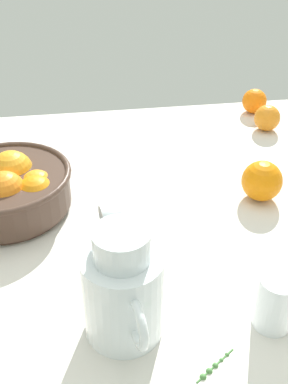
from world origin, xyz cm
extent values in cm
cube|color=silver|center=(0.00, 0.00, -1.50)|extent=(131.92, 103.94, 3.00)
cylinder|color=#473328|center=(-22.61, 8.46, 0.60)|extent=(22.52, 22.52, 1.20)
cylinder|color=#473328|center=(-22.61, 8.46, 4.56)|extent=(24.48, 24.48, 6.71)
torus|color=#473328|center=(-22.61, 8.46, 7.91)|extent=(25.68, 25.68, 1.20)
sphere|color=orange|center=(-16.56, 7.28, 5.47)|extent=(6.69, 6.69, 6.69)
sphere|color=orange|center=(-21.54, 11.59, 6.58)|extent=(8.72, 8.72, 8.72)
sphere|color=orange|center=(-22.19, 4.57, 6.76)|extent=(7.76, 7.76, 7.76)
sphere|color=orange|center=(-16.72, 4.62, 5.19)|extent=(7.86, 7.86, 7.86)
cylinder|color=white|center=(-3.40, -24.32, 6.90)|extent=(11.45, 11.45, 13.80)
cylinder|color=white|center=(-3.40, -24.32, 15.99)|extent=(7.73, 7.73, 4.38)
cone|color=white|center=(-4.20, -19.52, 17.52)|extent=(3.42, 3.25, 2.80)
torus|color=white|center=(-2.33, -30.75, 8.28)|extent=(2.38, 7.37, 7.27)
cylinder|color=gold|center=(-3.40, -24.32, 3.38)|extent=(10.54, 10.54, 6.77)
cylinder|color=white|center=(18.38, -26.73, 4.47)|extent=(5.78, 5.78, 8.94)
cylinder|color=#F89A36|center=(18.38, -26.73, 2.93)|extent=(5.08, 5.08, 5.85)
sphere|color=orange|center=(40.71, 45.02, 3.33)|extent=(6.66, 6.66, 6.66)
sphere|color=orange|center=(40.34, 34.28, 3.33)|extent=(6.66, 6.66, 6.66)
sphere|color=orange|center=(27.98, 4.83, 4.12)|extent=(8.25, 8.25, 8.25)
cylinder|color=#487D3F|center=(8.15, -32.68, 0.15)|extent=(6.48, 4.62, 0.30)
sphere|color=#487D3F|center=(10.26, -31.22, 0.30)|extent=(0.64, 0.64, 0.64)
sphere|color=#487D3F|center=(9.20, -31.95, 0.30)|extent=(0.61, 0.61, 0.61)
sphere|color=#487D3F|center=(8.15, -32.68, 0.30)|extent=(0.86, 0.86, 0.86)
sphere|color=#487D3F|center=(7.10, -33.41, 0.30)|extent=(0.94, 0.94, 0.94)
sphere|color=#487D3F|center=(6.05, -34.14, 0.30)|extent=(0.95, 0.95, 0.95)
camera|label=1|loc=(-7.35, -70.46, 55.91)|focal=44.08mm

